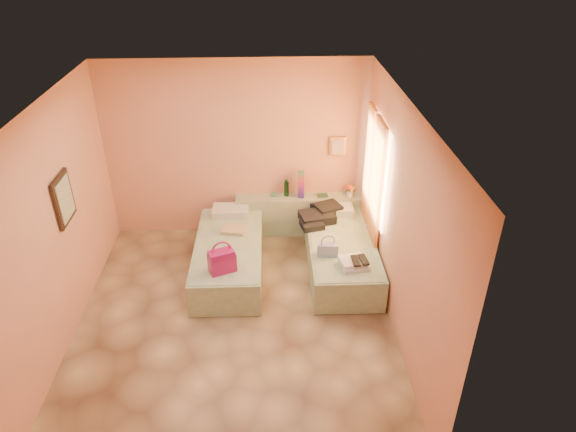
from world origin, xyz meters
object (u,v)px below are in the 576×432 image
headboard_ledge (300,214)px  blue_handbag (328,250)px  flower_vase (350,189)px  magenta_handbag (222,261)px  towel_stack (354,263)px  green_book (323,195)px  water_bottle (286,188)px  bed_right (341,255)px  bed_left (229,257)px

headboard_ledge → blue_handbag: (0.28, -1.43, 0.27)m
flower_vase → magenta_handbag: (-1.92, -1.70, -0.11)m
blue_handbag → towel_stack: bearing=-35.5°
green_book → blue_handbag: (-0.08, -1.43, -0.07)m
water_bottle → green_book: 0.59m
flower_vase → blue_handbag: bearing=-110.0°
water_bottle → magenta_handbag: 1.99m
blue_handbag → towel_stack: 0.43m
flower_vase → towel_stack: (-0.19, -1.69, -0.22)m
flower_vase → magenta_handbag: size_ratio=0.69×
bed_right → blue_handbag: size_ratio=7.11×
bed_left → blue_handbag: (1.37, -0.38, 0.34)m
headboard_ledge → bed_left: 1.52m
headboard_ledge → flower_vase: 0.91m
bed_right → flower_vase: (0.27, 1.06, 0.52)m
bed_left → towel_stack: 1.85m
headboard_ledge → bed_left: size_ratio=1.02×
green_book → magenta_handbag: size_ratio=0.47×
headboard_ledge → green_book: 0.49m
green_book → flower_vase: bearing=-6.5°
flower_vase → water_bottle: bearing=176.5°
bed_right → magenta_handbag: magenta_handbag is taller
bed_left → towel_stack: (1.70, -0.65, 0.30)m
water_bottle → green_book: water_bottle is taller
blue_handbag → bed_right: bearing=59.5°
magenta_handbag → blue_handbag: (1.41, 0.29, -0.07)m
flower_vase → magenta_handbag: 2.57m
headboard_ledge → bed_right: (0.52, -1.07, -0.08)m
headboard_ledge → magenta_handbag: size_ratio=6.02×
magenta_handbag → headboard_ledge: bearing=34.2°
green_book → blue_handbag: 1.43m
green_book → towel_stack: bearing=-86.3°
flower_vase → blue_handbag: 1.52m
bed_right → magenta_handbag: (-1.65, -0.64, 0.41)m
green_book → bed_right: bearing=-85.6°
towel_stack → bed_left: bearing=159.0°
green_book → magenta_handbag: 2.27m
flower_vase → bed_right: bearing=-104.2°
water_bottle → flower_vase: 1.01m
magenta_handbag → blue_handbag: size_ratio=1.21×
bed_right → towel_stack: (0.08, -0.63, 0.30)m
bed_left → bed_right: same height
water_bottle → towel_stack: bearing=-64.9°
blue_handbag → bed_left: bearing=169.1°
blue_handbag → towel_stack: size_ratio=0.80×
flower_vase → magenta_handbag: flower_vase is taller
water_bottle → green_book: bearing=-4.8°
headboard_ledge → bed_left: (-1.10, -1.05, -0.08)m
blue_handbag → magenta_handbag: bearing=-163.8°
magenta_handbag → towel_stack: size_ratio=0.97×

